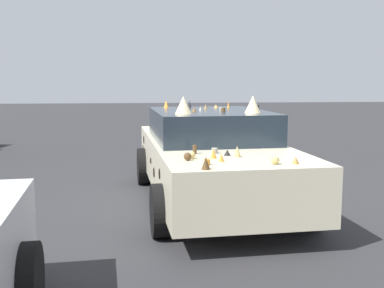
{
  "coord_description": "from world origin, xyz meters",
  "views": [
    {
      "loc": [
        -6.9,
        0.96,
        1.86
      ],
      "look_at": [
        0.0,
        0.3,
        0.9
      ],
      "focal_mm": 43.86,
      "sensor_mm": 36.0,
      "label": 1
    }
  ],
  "objects": [
    {
      "name": "ground_plane",
      "position": [
        0.0,
        0.0,
        0.0
      ],
      "size": [
        60.0,
        60.0,
        0.0
      ],
      "primitive_type": "plane",
      "color": "#2D2D30"
    },
    {
      "name": "art_car_decorated",
      "position": [
        0.03,
        0.0,
        0.72
      ],
      "size": [
        4.79,
        2.33,
        1.63
      ],
      "rotation": [
        0.0,
        0.0,
        3.22
      ],
      "color": "beige",
      "rests_on": "ground"
    }
  ]
}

